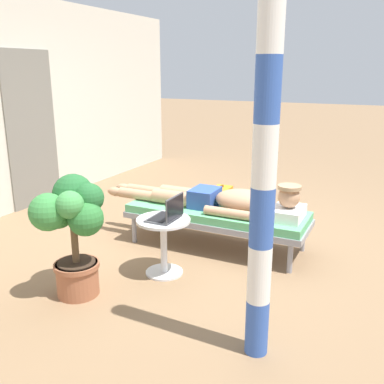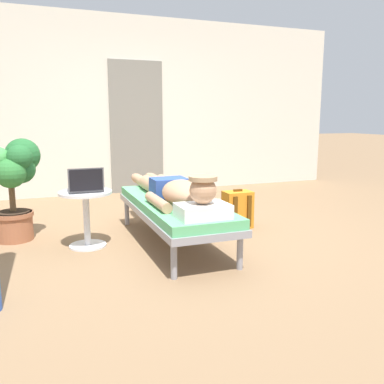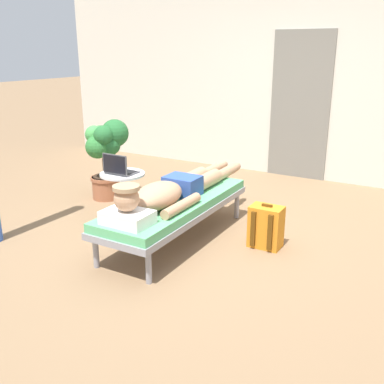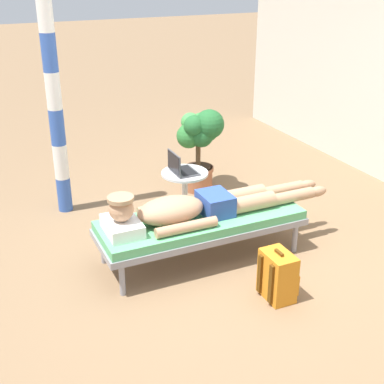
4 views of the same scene
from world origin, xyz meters
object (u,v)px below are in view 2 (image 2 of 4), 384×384
(side_table, at_px, (86,209))
(potted_plant, at_px, (12,177))
(person_reclining, at_px, (175,191))
(lounge_chair, at_px, (173,208))
(backpack, at_px, (237,210))
(laptop, at_px, (86,186))

(side_table, height_order, potted_plant, potted_plant)
(side_table, bearing_deg, person_reclining, -17.69)
(lounge_chair, xyz_separation_m, side_table, (-0.78, 0.19, 0.01))
(lounge_chair, distance_m, potted_plant, 1.58)
(person_reclining, distance_m, backpack, 0.95)
(backpack, bearing_deg, potted_plant, 170.52)
(laptop, bearing_deg, backpack, 5.41)
(person_reclining, bearing_deg, potted_plant, 152.82)
(lounge_chair, relative_size, side_table, 3.59)
(lounge_chair, height_order, person_reclining, person_reclining)
(laptop, relative_size, potted_plant, 0.31)
(lounge_chair, height_order, backpack, backpack)
(person_reclining, height_order, potted_plant, potted_plant)
(laptop, height_order, backpack, laptop)
(laptop, bearing_deg, side_table, 90.00)
(lounge_chair, height_order, potted_plant, potted_plant)
(laptop, xyz_separation_m, potted_plant, (-0.63, 0.52, 0.04))
(backpack, relative_size, potted_plant, 0.43)
(lounge_chair, distance_m, person_reclining, 0.18)
(person_reclining, xyz_separation_m, laptop, (-0.78, 0.20, 0.06))
(potted_plant, bearing_deg, person_reclining, -27.18)
(lounge_chair, bearing_deg, side_table, 166.50)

